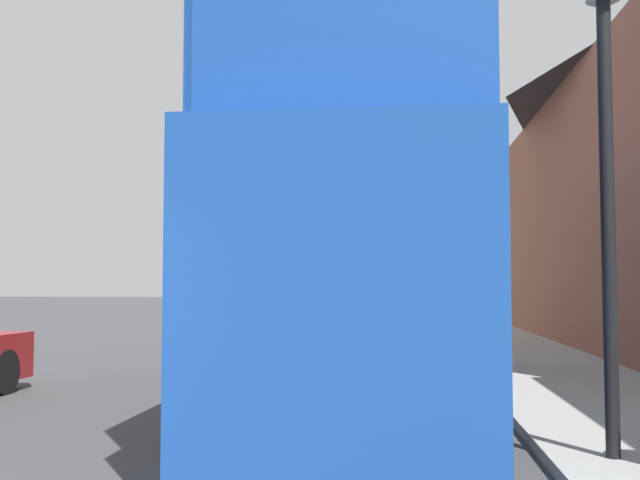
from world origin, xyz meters
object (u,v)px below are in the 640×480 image
tour_bus (370,269)px  lamp_post_nearest (605,92)px  parked_car_ahead_of_bus (407,323)px  lamp_post_second (497,208)px

tour_bus → lamp_post_nearest: bearing=-59.1°
parked_car_ahead_of_bus → lamp_post_nearest: 13.30m
parked_car_ahead_of_bus → tour_bus: bearing=-92.5°
tour_bus → lamp_post_second: bearing=61.2°
parked_car_ahead_of_bus → lamp_post_nearest: bearing=-80.8°
lamp_post_nearest → lamp_post_second: lamp_post_nearest is taller
tour_bus → parked_car_ahead_of_bus: tour_bus is taller
parked_car_ahead_of_bus → lamp_post_second: 5.49m
lamp_post_nearest → lamp_post_second: size_ratio=1.09×
tour_bus → lamp_post_nearest: size_ratio=2.31×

